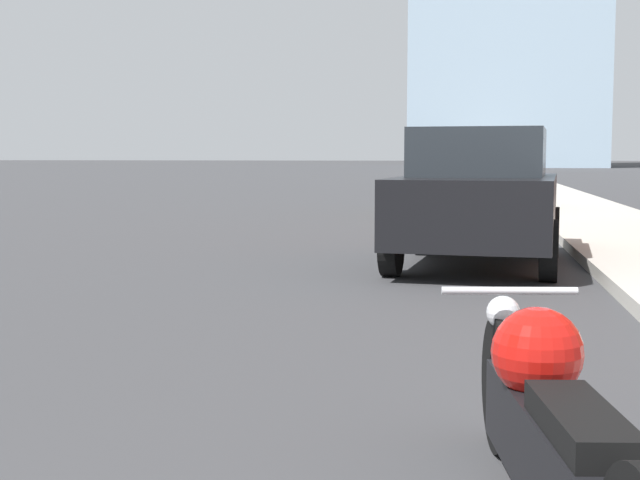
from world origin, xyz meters
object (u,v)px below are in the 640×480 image
parked_car_black (479,197)px  parked_car_silver (476,170)px  parked_car_yellow (475,179)px  motorcycle (551,431)px  parked_car_white (476,165)px

parked_car_black → parked_car_silver: parked_car_black is taller
parked_car_yellow → parked_car_silver: 10.34m
parked_car_black → parked_car_silver: 20.92m
motorcycle → parked_car_yellow: 18.71m
parked_car_yellow → motorcycle: bearing=-83.8°
parked_car_black → parked_car_silver: (0.19, 20.92, -0.02)m
motorcycle → parked_car_white: size_ratio=0.63×
parked_car_silver → parked_car_black: bearing=-94.8°
parked_car_black → parked_car_yellow: bearing=95.6°
parked_car_black → parked_car_yellow: (0.06, 10.58, -0.06)m
parked_car_yellow → parked_car_black: bearing=-84.5°
motorcycle → parked_car_white: (0.15, 41.16, 0.47)m
motorcycle → parked_car_white: bearing=81.7°
motorcycle → parked_car_white: 41.16m
motorcycle → parked_car_silver: size_ratio=0.63×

